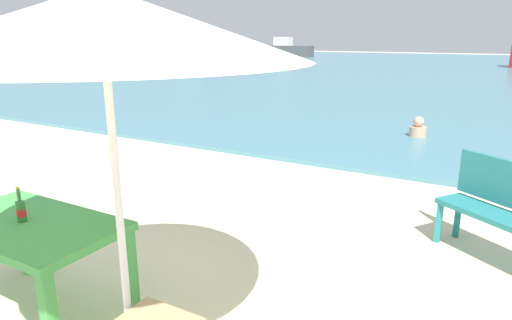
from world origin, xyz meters
TOP-DOWN VIEW (x-y plane):
  - sea_water at (0.00, 30.00)m, footprint 120.00×50.00m
  - picnic_table_green at (-0.65, 0.22)m, footprint 1.40×0.80m
  - beer_bottle_amber at (-0.69, 0.20)m, footprint 0.07×0.07m
  - patio_umbrella at (0.49, 0.04)m, footprint 2.10×2.10m
  - bench_teal_center at (2.39, 2.93)m, footprint 1.20×0.96m
  - swimmer_person at (0.72, 7.84)m, footprint 0.34×0.34m
  - boat_barge at (-25.96, 35.20)m, footprint 7.12×1.94m
  - boat_cargo_ship at (-17.81, 39.74)m, footprint 5.19×1.41m

SIDE VIEW (x-z plane):
  - sea_water at x=0.00m, z-range 0.00..0.08m
  - swimmer_person at x=0.72m, z-range 0.03..0.44m
  - bench_teal_center at x=2.39m, z-range 0.07..1.02m
  - picnic_table_green at x=-0.65m, z-range 0.27..1.03m
  - boat_cargo_ship at x=-17.81m, z-range -0.18..1.70m
  - beer_bottle_amber at x=-0.69m, z-range 0.72..0.99m
  - boat_barge at x=-25.96m, z-range -0.28..2.31m
  - patio_umbrella at x=0.49m, z-range 0.97..3.27m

